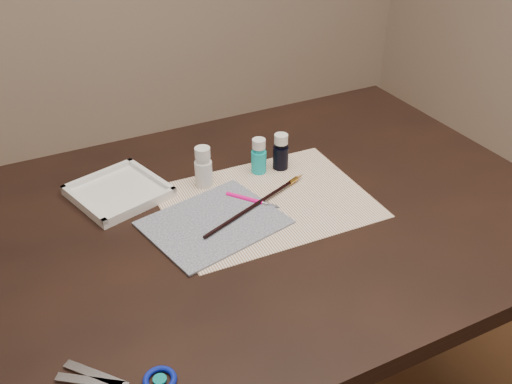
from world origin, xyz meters
name	(u,v)px	position (x,y,z in m)	size (l,w,h in m)	color
table	(256,336)	(0.00, 0.00, 0.38)	(1.30, 0.90, 0.75)	black
paper	(267,202)	(0.04, 0.02, 0.75)	(0.44, 0.33, 0.00)	white
canvas	(214,223)	(-0.10, 0.00, 0.75)	(0.26, 0.21, 0.00)	#131C3A
paint_bottle_white	(203,167)	(-0.06, 0.15, 0.80)	(0.04, 0.04, 0.10)	white
paint_bottle_cyan	(259,156)	(0.08, 0.14, 0.79)	(0.04, 0.04, 0.09)	#14B9C1
paint_bottle_navy	(281,152)	(0.13, 0.14, 0.79)	(0.04, 0.04, 0.09)	black
paintbrush	(258,203)	(0.01, 0.01, 0.76)	(0.32, 0.01, 0.01)	black
craft_knife	(253,201)	(0.01, 0.03, 0.76)	(0.13, 0.01, 0.01)	#FF088C
palette_tray	(119,191)	(-0.24, 0.19, 0.76)	(0.18, 0.18, 0.02)	white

